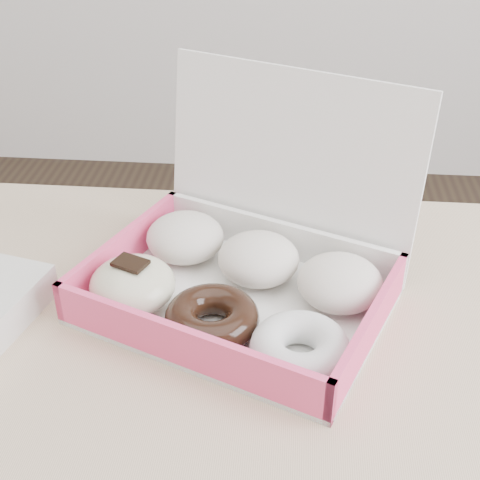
{
  "coord_description": "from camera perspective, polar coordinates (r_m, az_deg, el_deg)",
  "views": [
    {
      "loc": [
        -0.0,
        -0.48,
        1.23
      ],
      "look_at": [
        -0.06,
        0.15,
        0.83
      ],
      "focal_mm": 50.0,
      "sensor_mm": 36.0,
      "label": 1
    }
  ],
  "objects": [
    {
      "name": "table",
      "position": [
        0.74,
        3.65,
        -16.86
      ],
      "size": [
        1.2,
        0.8,
        0.75
      ],
      "color": "tan",
      "rests_on": "ground"
    },
    {
      "name": "donut_box",
      "position": [
        0.77,
        0.15,
        -2.66
      ],
      "size": [
        0.41,
        0.38,
        0.24
      ],
      "rotation": [
        0.0,
        0.0,
        -0.39
      ],
      "color": "white",
      "rests_on": "table"
    }
  ]
}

